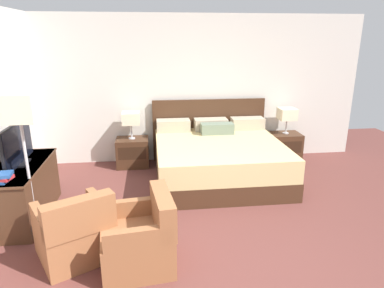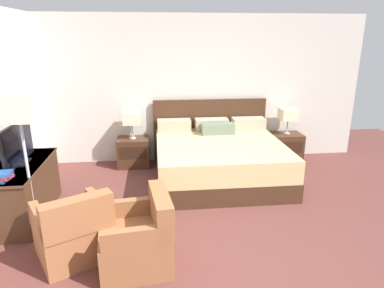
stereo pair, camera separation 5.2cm
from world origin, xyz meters
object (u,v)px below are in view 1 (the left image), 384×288
(nightstand_left, at_px, (133,152))
(table_lamp_right, at_px, (287,114))
(tv, at_px, (17,145))
(armchair_by_window, at_px, (75,233))
(table_lamp_left, at_px, (131,118))
(book_blue_cover, at_px, (3,178))
(dresser, at_px, (23,191))
(book_red_cover, at_px, (0,181))
(armchair_companion, at_px, (141,239))
(nightstand_right, at_px, (284,146))
(bed, at_px, (218,158))
(book_small_top, at_px, (2,175))
(floor_lamp, at_px, (19,115))

(nightstand_left, height_order, table_lamp_right, table_lamp_right)
(tv, height_order, armchair_by_window, tv)
(table_lamp_left, xyz_separation_m, tv, (-1.28, -1.63, 0.08))
(table_lamp_right, relative_size, book_blue_cover, 2.61)
(table_lamp_right, relative_size, dresser, 0.35)
(nightstand_left, bearing_deg, book_blue_cover, -120.10)
(nightstand_left, xyz_separation_m, table_lamp_left, (0.00, 0.00, 0.61))
(book_blue_cover, bearing_deg, nightstand_left, 59.90)
(tv, distance_m, book_red_cover, 0.61)
(dresser, height_order, book_blue_cover, book_blue_cover)
(table_lamp_right, bearing_deg, dresser, -157.60)
(table_lamp_left, height_order, tv, tv)
(table_lamp_left, bearing_deg, armchair_companion, -85.89)
(nightstand_right, relative_size, table_lamp_left, 1.18)
(bed, height_order, nightstand_left, bed)
(table_lamp_right, bearing_deg, armchair_companion, -132.57)
(nightstand_right, xyz_separation_m, book_small_top, (-4.06, -2.18, 0.53))
(bed, relative_size, nightstand_left, 3.70)
(book_blue_cover, bearing_deg, tv, 91.56)
(nightstand_left, height_order, book_red_cover, book_red_cover)
(book_red_cover, distance_m, book_blue_cover, 0.05)
(tv, height_order, book_small_top, tv)
(book_small_top, distance_m, armchair_companion, 1.68)
(table_lamp_left, xyz_separation_m, armchair_companion, (0.20, -2.82, -0.58))
(table_lamp_right, distance_m, book_red_cover, 4.65)
(dresser, distance_m, book_small_top, 0.66)
(book_small_top, bearing_deg, nightstand_right, 28.27)
(dresser, relative_size, book_blue_cover, 7.40)
(table_lamp_left, xyz_separation_m, armchair_by_window, (-0.47, -2.63, -0.58))
(dresser, distance_m, armchair_companion, 1.88)
(nightstand_left, height_order, armchair_by_window, armchair_by_window)
(armchair_by_window, bearing_deg, armchair_companion, -16.28)
(book_blue_cover, bearing_deg, nightstand_right, 28.27)
(dresser, relative_size, book_red_cover, 7.41)
(table_lamp_right, xyz_separation_m, book_small_top, (-4.06, -2.19, -0.08))
(book_red_cover, relative_size, armchair_companion, 0.23)
(armchair_companion, height_order, floor_lamp, floor_lamp)
(floor_lamp, bearing_deg, nightstand_right, 28.90)
(table_lamp_left, xyz_separation_m, floor_lamp, (-1.02, -2.11, 0.56))
(nightstand_left, xyz_separation_m, book_blue_cover, (-1.27, -2.18, 0.50))
(table_lamp_right, height_order, armchair_by_window, table_lamp_right)
(book_small_top, height_order, floor_lamp, floor_lamp)
(book_blue_cover, bearing_deg, dresser, 92.02)
(table_lamp_left, xyz_separation_m, book_red_cover, (-1.30, -2.19, -0.15))
(bed, xyz_separation_m, table_lamp_left, (-1.40, 0.70, 0.53))
(dresser, xyz_separation_m, armchair_companion, (1.49, -1.14, -0.08))
(table_lamp_right, bearing_deg, tv, -158.25)
(table_lamp_left, bearing_deg, dresser, -127.36)
(dresser, bearing_deg, floor_lamp, -58.72)
(armchair_companion, bearing_deg, table_lamp_right, 47.43)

